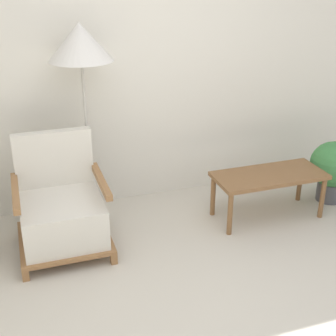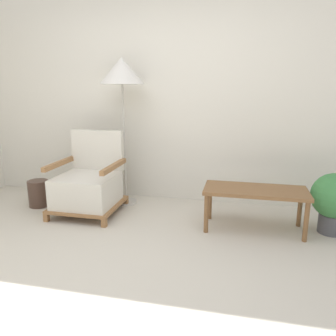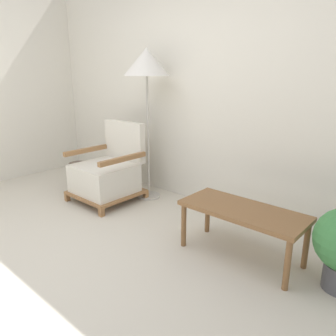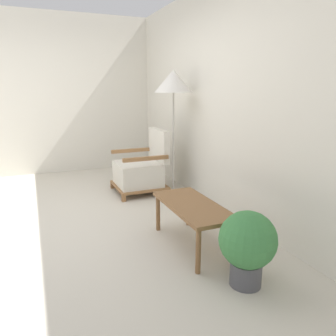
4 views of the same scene
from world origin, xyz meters
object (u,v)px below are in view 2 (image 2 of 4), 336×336
(floor_lamp, at_px, (122,75))
(potted_plant, at_px, (334,199))
(coffee_table, at_px, (255,194))
(armchair, at_px, (89,185))
(vase, at_px, (39,193))

(floor_lamp, distance_m, potted_plant, 2.55)
(coffee_table, distance_m, potted_plant, 0.74)
(potted_plant, bearing_deg, coffee_table, -173.41)
(armchair, xyz_separation_m, coffee_table, (1.80, -0.07, 0.05))
(armchair, bearing_deg, floor_lamp, 51.85)
(coffee_table, xyz_separation_m, potted_plant, (0.73, 0.08, -0.03))
(vase, bearing_deg, floor_lamp, 18.52)
(floor_lamp, bearing_deg, armchair, -128.15)
(armchair, relative_size, potted_plant, 1.52)
(coffee_table, bearing_deg, vase, 177.11)
(floor_lamp, bearing_deg, vase, -161.48)
(vase, height_order, potted_plant, potted_plant)
(potted_plant, bearing_deg, floor_lamp, 170.67)
(floor_lamp, bearing_deg, coffee_table, -16.75)
(potted_plant, bearing_deg, armchair, -179.75)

